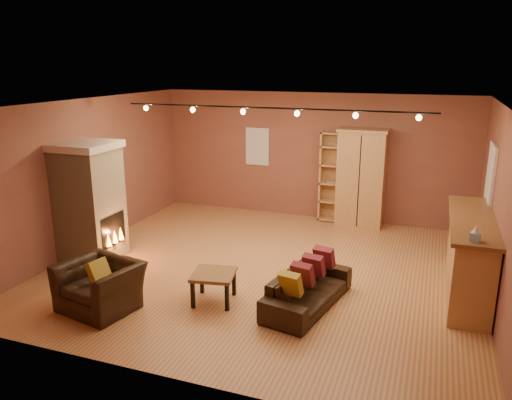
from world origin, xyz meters
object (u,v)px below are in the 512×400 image
at_px(armoire, 361,178).
at_px(bar_counter, 469,256).
at_px(bookcase, 339,176).
at_px(armchair, 99,278).
at_px(fireplace, 90,202).
at_px(coffee_table, 214,277).
at_px(loveseat, 308,283).

distance_m(armoire, bar_counter, 3.50).
bearing_deg(bookcase, armchair, -114.48).
relative_size(fireplace, armoire, 1.01).
bearing_deg(bookcase, fireplace, -134.46).
bearing_deg(armchair, armoire, 72.06).
relative_size(bookcase, bar_counter, 0.78).
relative_size(bookcase, armoire, 0.95).
relative_size(fireplace, coffee_table, 3.00).
distance_m(armoire, loveseat, 4.08).
bearing_deg(armoire, fireplace, -139.36).
distance_m(armchair, coffee_table, 1.63).
bearing_deg(bar_counter, coffee_table, -155.98).
bearing_deg(armoire, coffee_table, -108.41).
height_order(armoire, loveseat, armoire).
relative_size(bookcase, loveseat, 1.09).
xyz_separation_m(armoire, loveseat, (-0.12, -4.02, -0.70)).
bearing_deg(coffee_table, fireplace, 164.02).
bearing_deg(bar_counter, fireplace, -172.80).
bearing_deg(bar_counter, armchair, -155.05).
relative_size(bar_counter, coffee_table, 3.60).
xyz_separation_m(armoire, bar_counter, (2.07, -2.80, -0.44)).
bearing_deg(armchair, fireplace, 141.68).
bearing_deg(bookcase, bar_counter, -49.03).
height_order(bookcase, bar_counter, bookcase).
xyz_separation_m(bookcase, loveseat, (0.38, -4.18, -0.65)).
bearing_deg(fireplace, armoire, 40.64).
bearing_deg(loveseat, armchair, 122.90).
xyz_separation_m(fireplace, bar_counter, (6.24, 0.79, -0.44)).
xyz_separation_m(bar_counter, armchair, (-4.96, -2.31, -0.15)).
xyz_separation_m(bar_counter, loveseat, (-2.18, -1.22, -0.26)).
height_order(bar_counter, loveseat, bar_counter).
distance_m(bar_counter, coffee_table, 3.86).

